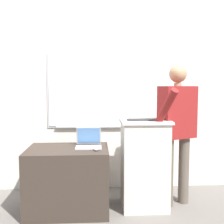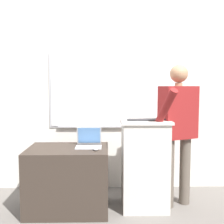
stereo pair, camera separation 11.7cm
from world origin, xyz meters
name	(u,v)px [view 1 (the left image)]	position (x,y,z in m)	size (l,w,h in m)	color
back_wall	(107,91)	(0.00, 1.17, 1.38)	(6.40, 0.17, 2.76)	silver
lectern_podium	(144,163)	(0.42, 0.44, 0.53)	(0.57, 0.53, 1.06)	beige
side_desk	(68,179)	(-0.49, 0.40, 0.37)	(0.93, 0.68, 0.73)	#382D26
person_presenter	(177,125)	(0.82, 0.49, 0.99)	(0.61, 0.67, 1.70)	brown
laptop	(89,141)	(-0.25, 0.48, 0.80)	(0.30, 0.27, 0.23)	#B7BABF
wireless_keyboard	(145,120)	(0.40, 0.38, 1.07)	(0.40, 0.12, 0.02)	#2D2D30
computer_mouse_by_laptop	(96,149)	(-0.16, 0.27, 0.75)	(0.06, 0.10, 0.03)	#BCBCC1
computer_mouse_by_keyboard	(166,119)	(0.65, 0.39, 1.07)	(0.06, 0.10, 0.03)	black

